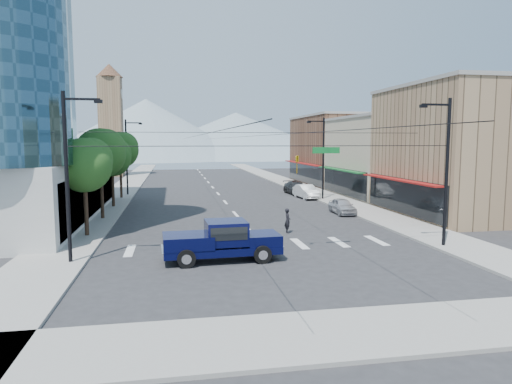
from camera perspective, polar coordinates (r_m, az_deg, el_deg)
ground at (r=27.18m, az=1.41°, el=-7.39°), size 160.00×160.00×0.00m
sidewalk_left at (r=66.49m, az=-15.95°, el=0.62°), size 4.00×120.00×0.15m
sidewalk_right at (r=68.39m, az=4.48°, el=1.00°), size 4.00×120.00×0.15m
sidewalk_cross at (r=16.16m, az=10.44°, el=-17.02°), size 28.00×4.00×0.15m
shop_near at (r=43.92m, az=25.08°, el=4.52°), size 12.00×14.00×11.00m
shop_mid at (r=55.96m, az=16.73°, el=4.10°), size 12.00×14.00×9.00m
shop_far at (r=70.57m, az=10.83°, el=5.08°), size 12.00×18.00×10.00m
clock_tower at (r=88.65m, az=-17.69°, el=8.79°), size 4.80×4.80×20.40m
mountain_left at (r=176.17m, az=-13.52°, el=7.68°), size 80.00×80.00×22.00m
mountain_right at (r=187.59m, az=-2.52°, el=7.15°), size 90.00×90.00×18.00m
tree_near at (r=32.49m, az=-20.43°, el=3.38°), size 3.65×3.64×6.71m
tree_midnear at (r=39.37m, az=-18.68°, el=4.78°), size 4.09×4.09×7.52m
tree_midfar at (r=46.32m, az=-17.40°, el=4.27°), size 3.65×3.64×6.71m
tree_far at (r=53.26m, az=-16.50°, el=5.18°), size 4.09×4.09×7.52m
signal_rig at (r=25.52m, az=2.31°, el=2.28°), size 21.80×0.20×9.00m
lamp_pole_nw at (r=56.12m, az=-15.75°, el=4.59°), size 2.00×0.25×9.00m
lamp_pole_ne at (r=50.48m, az=8.27°, el=4.58°), size 2.00×0.25×9.00m
pickup_truck at (r=24.93m, az=-4.34°, el=-5.99°), size 6.52×2.73×2.18m
pedestrian at (r=32.32m, az=3.96°, el=-3.60°), size 0.44×0.65×1.75m
parked_car_near at (r=41.38m, az=10.73°, el=-1.75°), size 1.76×4.11×1.39m
parked_car_mid at (r=51.91m, az=6.30°, el=0.05°), size 2.09×4.86×1.56m
parked_car_far at (r=56.00m, az=5.07°, el=0.51°), size 2.49×5.40×1.53m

